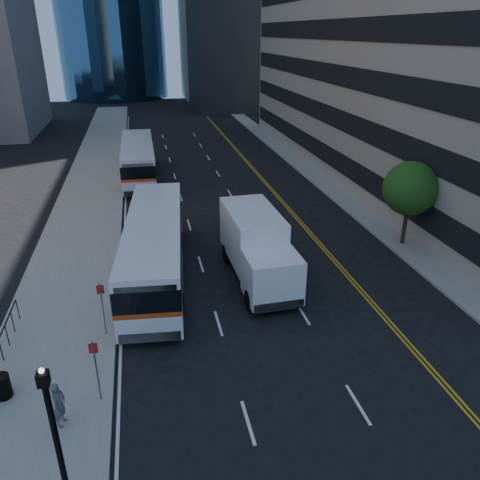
# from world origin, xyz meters

# --- Properties ---
(ground) EXTENTS (160.00, 160.00, 0.00)m
(ground) POSITION_xyz_m (0.00, 0.00, 0.00)
(ground) COLOR black
(ground) RESTS_ON ground
(sidewalk_west) EXTENTS (5.00, 90.00, 0.15)m
(sidewalk_west) POSITION_xyz_m (-10.50, 25.00, 0.07)
(sidewalk_west) COLOR gray
(sidewalk_west) RESTS_ON ground
(sidewalk_east) EXTENTS (2.00, 90.00, 0.15)m
(sidewalk_east) POSITION_xyz_m (9.00, 25.00, 0.07)
(sidewalk_east) COLOR gray
(sidewalk_east) RESTS_ON ground
(street_tree) EXTENTS (3.20, 3.20, 5.10)m
(street_tree) POSITION_xyz_m (9.00, 8.00, 3.64)
(street_tree) COLOR #332114
(street_tree) RESTS_ON sidewalk_east
(lamp_post) EXTENTS (0.28, 0.28, 4.56)m
(lamp_post) POSITION_xyz_m (-9.00, -6.00, 2.72)
(lamp_post) COLOR black
(lamp_post) RESTS_ON sidewalk_west
(bus_front) EXTENTS (3.91, 12.90, 3.28)m
(bus_front) POSITION_xyz_m (-5.99, 7.02, 1.79)
(bus_front) COLOR white
(bus_front) RESTS_ON ground
(bus_rear) EXTENTS (2.79, 12.36, 3.18)m
(bus_rear) POSITION_xyz_m (-6.60, 26.06, 1.74)
(bus_rear) COLOR white
(bus_rear) RESTS_ON ground
(box_truck) EXTENTS (2.75, 7.41, 3.51)m
(box_truck) POSITION_xyz_m (-0.80, 5.70, 1.85)
(box_truck) COLOR white
(box_truck) RESTS_ON ground
(trash_can) EXTENTS (0.62, 0.62, 0.90)m
(trash_can) POSITION_xyz_m (-11.79, -1.14, 0.60)
(trash_can) COLOR black
(trash_can) RESTS_ON sidewalk_west
(pedestrian) EXTENTS (0.55, 0.69, 1.66)m
(pedestrian) POSITION_xyz_m (-9.58, -2.91, 0.98)
(pedestrian) COLOR #535259
(pedestrian) RESTS_ON sidewalk_west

